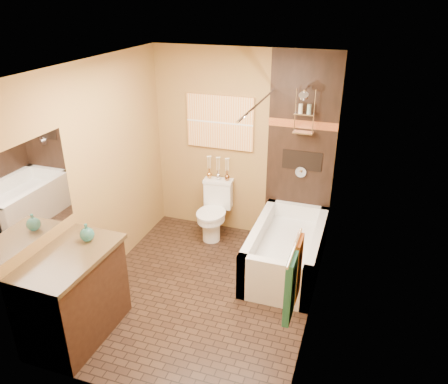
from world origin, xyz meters
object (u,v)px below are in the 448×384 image
at_px(sunset_painting, 220,122).
at_px(bathtub, 286,253).
at_px(toilet, 214,210).
at_px(vanity, 73,295).

height_order(sunset_painting, bathtub, sunset_painting).
distance_m(toilet, vanity, 2.31).
bearing_deg(vanity, bathtub, 46.67).
bearing_deg(vanity, toilet, 75.32).
bearing_deg(bathtub, sunset_painting, 146.42).
height_order(toilet, vanity, vanity).
xyz_separation_m(sunset_painting, bathtub, (1.09, -0.73, -1.33)).
bearing_deg(bathtub, vanity, -134.58).
bearing_deg(sunset_painting, toilet, -90.00).
relative_size(bathtub, vanity, 1.43).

